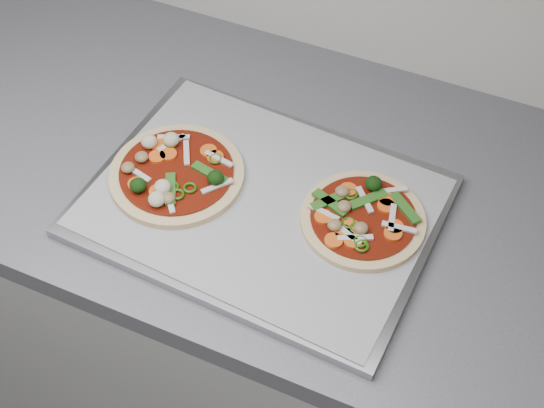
% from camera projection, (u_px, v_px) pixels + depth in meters
% --- Properties ---
extents(base_cabinet, '(3.60, 0.60, 0.86)m').
position_uv_depth(base_cabinet, '(23.00, 235.00, 1.64)').
color(base_cabinet, '#B4B4B2').
rests_on(base_cabinet, ground).
extents(baking_tray, '(0.50, 0.38, 0.02)m').
position_uv_depth(baking_tray, '(261.00, 206.00, 1.07)').
color(baking_tray, gray).
rests_on(baking_tray, countertop).
extents(parchment, '(0.48, 0.37, 0.00)m').
position_uv_depth(parchment, '(261.00, 202.00, 1.07)').
color(parchment, '#A0A0A5').
rests_on(parchment, baking_tray).
extents(pizza_left, '(0.25, 0.25, 0.03)m').
position_uv_depth(pizza_left, '(175.00, 173.00, 1.09)').
color(pizza_left, '#F2D088').
rests_on(pizza_left, parchment).
extents(pizza_right, '(0.19, 0.19, 0.03)m').
position_uv_depth(pizza_right, '(362.00, 217.00, 1.04)').
color(pizza_right, '#F2D088').
rests_on(pizza_right, parchment).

